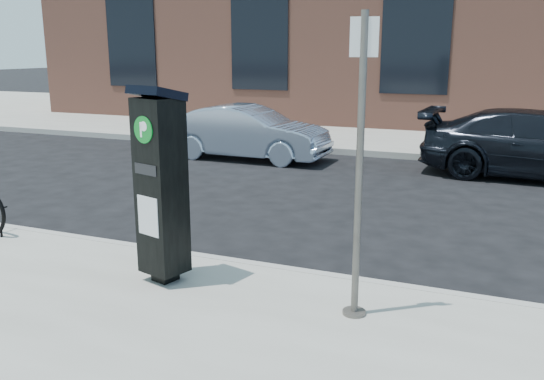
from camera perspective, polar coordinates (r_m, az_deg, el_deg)
The scene contains 9 objects.
ground at distance 6.83m, azimuth -3.03°, elevation -8.17°, with size 120.00×120.00×0.00m, color black.
sidewalk_far at distance 20.05m, azimuth 14.47°, elevation 6.23°, with size 60.00×12.00×0.15m, color gray.
curb_near at distance 6.78m, azimuth -3.11°, elevation -7.64°, with size 60.00×0.12×0.16m, color #9E9B93.
curb_far at distance 14.22m, azimuth 10.97°, elevation 3.49°, with size 60.00×0.12×0.16m, color #9E9B93.
building at distance 22.93m, azimuth 16.24°, elevation 17.23°, with size 28.00×10.05×8.25m.
parking_kiosk at distance 6.01m, azimuth -10.95°, elevation 0.62°, with size 0.57×0.53×2.06m.
sign_pole at distance 5.10m, azimuth 8.64°, elevation 1.73°, with size 0.24×0.22×2.71m.
car_silver at distance 13.68m, azimuth -2.43°, elevation 5.71°, with size 1.35×3.86×1.27m, color #8B9AB1.
car_dark at distance 12.76m, azimuth 25.19°, elevation 4.06°, with size 1.92×4.73×1.37m, color black.
Camera 1 is at (2.74, -5.71, 2.55)m, focal length 38.00 mm.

